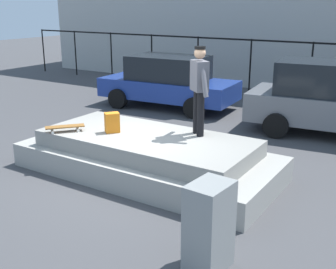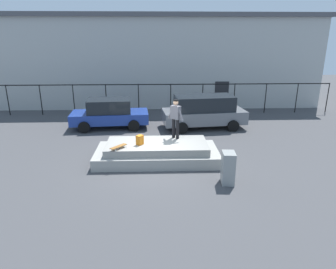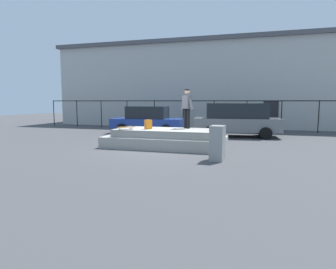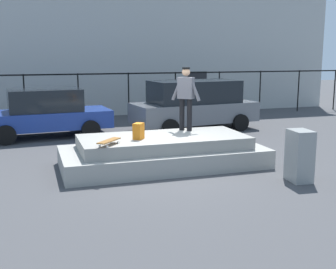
# 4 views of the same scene
# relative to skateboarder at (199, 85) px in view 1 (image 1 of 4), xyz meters

# --- Properties ---
(ground_plane) EXTENTS (60.00, 60.00, 0.00)m
(ground_plane) POSITION_rel_skateboarder_xyz_m (-0.95, -0.94, -1.78)
(ground_plane) COLOR #424244
(concrete_ledge) EXTENTS (5.18, 2.34, 0.79)m
(concrete_ledge) POSITION_rel_skateboarder_xyz_m (-0.83, -0.59, -1.42)
(concrete_ledge) COLOR #9E9B93
(concrete_ledge) RESTS_ON ground_plane
(skateboarder) EXTENTS (0.69, 0.63, 1.72)m
(skateboarder) POSITION_rel_skateboarder_xyz_m (0.00, 0.00, 0.00)
(skateboarder) COLOR black
(skateboarder) RESTS_ON concrete_ledge
(skateboard) EXTENTS (0.65, 0.72, 0.12)m
(skateboard) POSITION_rel_skateboarder_xyz_m (-2.35, -1.28, -0.89)
(skateboard) COLOR brown
(skateboard) RESTS_ON concrete_ledge
(backpack) EXTENTS (0.33, 0.34, 0.40)m
(backpack) POSITION_rel_skateboarder_xyz_m (-1.53, -0.79, -0.79)
(backpack) COLOR orange
(backpack) RESTS_ON concrete_ledge
(car_blue_sedan_near) EXTENTS (4.51, 2.33, 1.67)m
(car_blue_sedan_near) POSITION_rel_skateboarder_xyz_m (-3.53, 4.44, -0.93)
(car_blue_sedan_near) COLOR navy
(car_blue_sedan_near) RESTS_ON ground_plane
(utility_box) EXTENTS (0.49, 0.63, 1.18)m
(utility_box) POSITION_rel_skateboarder_xyz_m (1.71, -2.82, -1.19)
(utility_box) COLOR gray
(utility_box) RESTS_ON ground_plane
(fence_row) EXTENTS (24.06, 0.06, 2.05)m
(fence_row) POSITION_rel_skateboarder_xyz_m (-0.95, 7.64, -0.37)
(fence_row) COLOR black
(fence_row) RESTS_ON ground_plane
(warehouse_building) EXTENTS (24.75, 9.08, 6.64)m
(warehouse_building) POSITION_rel_skateboarder_xyz_m (-0.95, 13.27, 1.55)
(warehouse_building) COLOR #B2B2AD
(warehouse_building) RESTS_ON ground_plane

